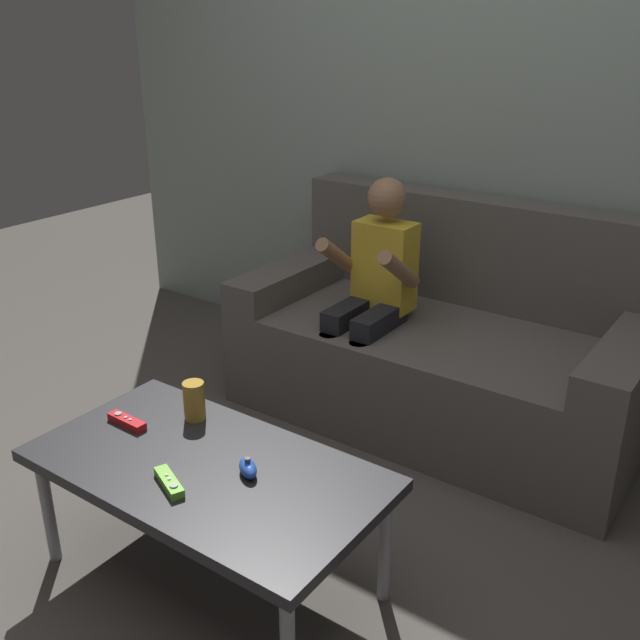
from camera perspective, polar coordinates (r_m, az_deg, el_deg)
ground_plane at (r=2.32m, az=-7.34°, el=-18.93°), size 8.03×8.03×0.00m
wall_back at (r=3.14m, az=12.80°, el=16.90°), size 4.01×0.05×2.50m
couch at (r=3.01m, az=9.73°, el=-2.14°), size 1.60×0.80×0.86m
person_seated_on_couch at (r=2.86m, az=4.14°, el=2.52°), size 0.33×0.40×0.97m
coffee_table at (r=2.09m, az=-8.86°, el=-11.88°), size 1.00×0.54×0.39m
game_remote_red_near_edge at (r=2.29m, az=-14.88°, el=-7.67°), size 0.14×0.04×0.03m
nunchuk_blue at (r=2.01m, az=-5.66°, el=-11.45°), size 0.10×0.09×0.05m
game_remote_lime_far_corner at (r=2.00m, az=-11.72°, el=-12.33°), size 0.14×0.09×0.03m
soda_can at (r=2.26m, az=-9.82°, el=-6.24°), size 0.07×0.07×0.12m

